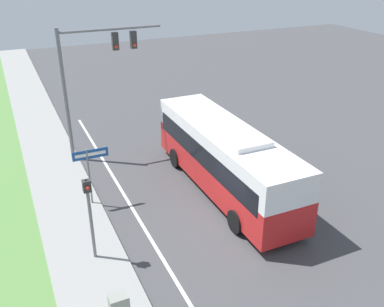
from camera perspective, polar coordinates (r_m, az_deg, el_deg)
ground_plane at (r=18.44m, az=5.76°, el=-9.35°), size 80.00×80.00×0.00m
sidewalk at (r=16.71m, az=-13.61°, el=-14.06°), size 2.80×80.00×0.12m
lane_divider_near at (r=17.20m, az=-4.94°, el=-12.22°), size 0.14×30.00×0.01m
bus at (r=19.93m, az=4.39°, el=-0.22°), size 2.62×10.35×3.42m
signal_gantry at (r=23.16m, az=-13.17°, el=11.11°), size 5.45×0.41×7.07m
pedestrian_signal at (r=15.64m, az=-13.51°, el=-7.04°), size 0.28×0.34×3.38m
street_sign at (r=19.16m, az=-13.45°, el=-1.53°), size 1.56×0.08×2.79m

